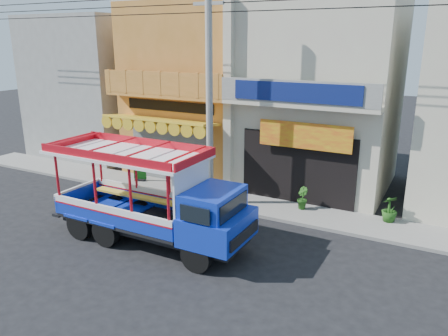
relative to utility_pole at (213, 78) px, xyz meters
The scene contains 11 objects.
ground 6.08m from the utility_pole, 75.53° to the right, with size 90.00×90.00×0.00m, color black.
sidewalk 5.09m from the utility_pole, 39.41° to the left, with size 30.00×2.00×0.12m, color slate.
shophouse_left 5.70m from the utility_pole, 124.03° to the left, with size 6.00×7.50×8.24m.
shophouse_right 5.54m from the utility_pole, 58.56° to the left, with size 6.00×6.75×8.24m.
party_pilaster 1.87m from the utility_pole, 95.46° to the left, with size 0.35×0.30×8.00m, color beige.
filler_building_left 11.25m from the utility_pole, 155.15° to the left, with size 6.00×6.00×7.60m, color gray.
utility_pole is the anchor object (origin of this frame).
songthaew_truck 5.18m from the utility_pole, 85.62° to the right, with size 6.82×2.34×3.18m.
green_sign 6.38m from the utility_pole, 168.19° to the left, with size 0.57×0.42×0.89m.
potted_plant_b 5.66m from the utility_pole, 18.00° to the left, with size 0.47×0.38×0.85m, color #1E4C15.
potted_plant_c 7.93m from the utility_pole, 11.74° to the left, with size 0.53×0.53×0.95m, color #1E4C15.
Camera 1 is at (7.15, -10.90, 6.38)m, focal length 35.00 mm.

